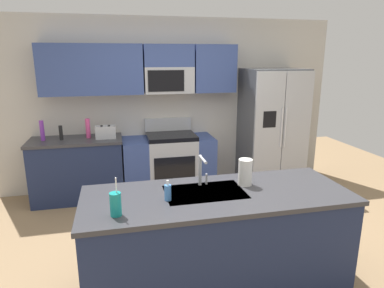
% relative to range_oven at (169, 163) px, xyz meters
% --- Properties ---
extents(ground_plane, '(9.00, 9.00, 0.00)m').
position_rel_range_oven_xyz_m(ground_plane, '(0.10, -1.80, -0.44)').
color(ground_plane, '#997A56').
rests_on(ground_plane, ground).
extents(kitchen_wall_unit, '(5.20, 0.43, 2.60)m').
position_rel_range_oven_xyz_m(kitchen_wall_unit, '(-0.05, 0.28, 1.03)').
color(kitchen_wall_unit, beige).
rests_on(kitchen_wall_unit, ground).
extents(back_counter, '(1.28, 0.63, 0.90)m').
position_rel_range_oven_xyz_m(back_counter, '(-1.33, -0.00, 0.01)').
color(back_counter, '#1E2A4D').
rests_on(back_counter, ground).
extents(range_oven, '(1.36, 0.61, 1.10)m').
position_rel_range_oven_xyz_m(range_oven, '(0.00, 0.00, 0.00)').
color(range_oven, '#B7BABF').
rests_on(range_oven, ground).
extents(refrigerator, '(0.90, 0.76, 1.85)m').
position_rel_range_oven_xyz_m(refrigerator, '(1.64, -0.07, 0.48)').
color(refrigerator, '#4C4F54').
rests_on(refrigerator, ground).
extents(island_counter, '(2.28, 0.87, 0.90)m').
position_rel_range_oven_xyz_m(island_counter, '(0.06, -2.31, 0.01)').
color(island_counter, '#1E2A4D').
rests_on(island_counter, ground).
extents(toaster, '(0.28, 0.16, 0.18)m').
position_rel_range_oven_xyz_m(toaster, '(-0.91, -0.05, 0.55)').
color(toaster, '#B7BABF').
rests_on(toaster, back_counter).
extents(pepper_mill, '(0.05, 0.05, 0.20)m').
position_rel_range_oven_xyz_m(pepper_mill, '(-1.51, -0.00, 0.56)').
color(pepper_mill, black).
rests_on(pepper_mill, back_counter).
extents(bottle_purple, '(0.06, 0.06, 0.28)m').
position_rel_range_oven_xyz_m(bottle_purple, '(-1.75, 0.01, 0.60)').
color(bottle_purple, purple).
rests_on(bottle_purple, back_counter).
extents(bottle_pink, '(0.06, 0.06, 0.28)m').
position_rel_range_oven_xyz_m(bottle_pink, '(-1.15, 0.04, 0.60)').
color(bottle_pink, '#EA4C93').
rests_on(bottle_pink, back_counter).
extents(sink_faucet, '(0.09, 0.21, 0.28)m').
position_rel_range_oven_xyz_m(sink_faucet, '(-0.04, -2.12, 0.62)').
color(sink_faucet, '#B7BABF').
rests_on(sink_faucet, island_counter).
extents(drink_cup_teal, '(0.08, 0.08, 0.30)m').
position_rel_range_oven_xyz_m(drink_cup_teal, '(-0.79, -2.54, 0.55)').
color(drink_cup_teal, teal).
rests_on(drink_cup_teal, island_counter).
extents(soap_dispenser, '(0.06, 0.06, 0.17)m').
position_rel_range_oven_xyz_m(soap_dispenser, '(-0.38, -2.36, 0.53)').
color(soap_dispenser, '#4C8CD8').
rests_on(soap_dispenser, island_counter).
extents(paper_towel_roll, '(0.12, 0.12, 0.24)m').
position_rel_range_oven_xyz_m(paper_towel_roll, '(0.35, -2.18, 0.58)').
color(paper_towel_roll, white).
rests_on(paper_towel_roll, island_counter).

